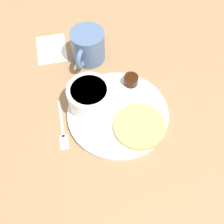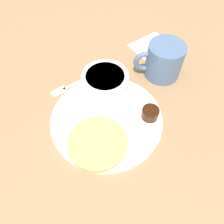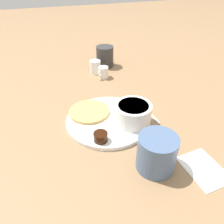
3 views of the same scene
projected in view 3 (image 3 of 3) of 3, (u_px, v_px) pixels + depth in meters
ground_plane at (108, 122)px, 0.68m from camera, size 4.00×4.00×0.00m
plate at (108, 120)px, 0.68m from camera, size 0.26×0.26×0.01m
pancake_stack at (89, 111)px, 0.70m from camera, size 0.13×0.13×0.01m
bowl at (133, 113)px, 0.65m from camera, size 0.11×0.11×0.06m
syrup_cup at (101, 137)px, 0.59m from camera, size 0.04×0.04×0.03m
butter_ramekin at (138, 121)px, 0.64m from camera, size 0.05×0.05×0.04m
coffee_mug at (157, 152)px, 0.52m from camera, size 0.12×0.09×0.09m
creamer_pitcher_near at (103, 72)px, 0.92m from camera, size 0.04×0.05×0.05m
creamer_pitcher_far at (95, 67)px, 0.96m from camera, size 0.06×0.05×0.06m
fork at (145, 108)px, 0.74m from camera, size 0.14×0.02×0.00m
napkin at (204, 169)px, 0.53m from camera, size 0.12×0.10×0.00m
second_mug at (105, 56)px, 1.01m from camera, size 0.11×0.08×0.09m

